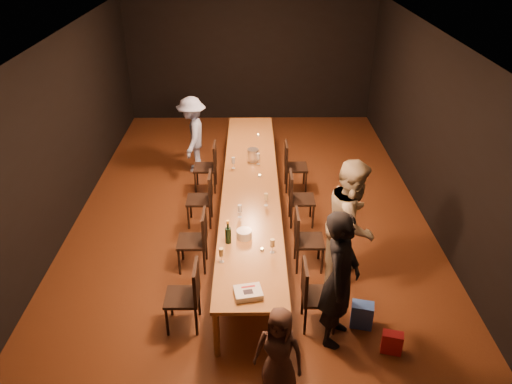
{
  "coord_description": "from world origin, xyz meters",
  "views": [
    {
      "loc": [
        0.02,
        -7.15,
        4.6
      ],
      "look_at": [
        0.08,
        -0.72,
        1.0
      ],
      "focal_mm": 35.0,
      "sensor_mm": 36.0,
      "label": 1
    }
  ],
  "objects_px": {
    "chair_right_2": "(302,199)",
    "plate_stack": "(244,234)",
    "chair_right_3": "(296,167)",
    "chair_left_1": "(192,241)",
    "child": "(279,351)",
    "woman_tan": "(351,223)",
    "ice_bucket": "(253,155)",
    "birthday_cake": "(248,293)",
    "table": "(251,186)",
    "chair_right_0": "(319,295)",
    "chair_left_0": "(182,296)",
    "woman_birthday": "(340,279)",
    "man_blue": "(193,135)",
    "chair_right_1": "(309,240)",
    "chair_left_3": "(205,167)",
    "champagne_bottle": "(228,232)",
    "chair_left_2": "(199,199)"
  },
  "relations": [
    {
      "from": "birthday_cake",
      "to": "table",
      "type": "bearing_deg",
      "value": 78.4
    },
    {
      "from": "child",
      "to": "chair_left_1",
      "type": "bearing_deg",
      "value": 137.11
    },
    {
      "from": "chair_right_0",
      "to": "chair_right_3",
      "type": "distance_m",
      "value": 3.6
    },
    {
      "from": "chair_right_1",
      "to": "chair_right_3",
      "type": "height_order",
      "value": "same"
    },
    {
      "from": "champagne_bottle",
      "to": "chair_right_0",
      "type": "bearing_deg",
      "value": -32.99
    },
    {
      "from": "chair_right_2",
      "to": "chair_right_3",
      "type": "relative_size",
      "value": 1.0
    },
    {
      "from": "chair_right_3",
      "to": "chair_left_1",
      "type": "distance_m",
      "value": 2.94
    },
    {
      "from": "chair_right_0",
      "to": "man_blue",
      "type": "distance_m",
      "value": 4.87
    },
    {
      "from": "chair_right_3",
      "to": "woman_tan",
      "type": "relative_size",
      "value": 0.5
    },
    {
      "from": "chair_right_3",
      "to": "woman_birthday",
      "type": "xyz_separation_m",
      "value": [
        0.19,
        -3.82,
        0.43
      ]
    },
    {
      "from": "woman_tan",
      "to": "ice_bucket",
      "type": "bearing_deg",
      "value": 54.56
    },
    {
      "from": "table",
      "to": "chair_left_1",
      "type": "bearing_deg",
      "value": -125.31
    },
    {
      "from": "chair_right_3",
      "to": "child",
      "type": "distance_m",
      "value": 4.61
    },
    {
      "from": "champagne_bottle",
      "to": "chair_left_1",
      "type": "bearing_deg",
      "value": 140.52
    },
    {
      "from": "chair_right_3",
      "to": "chair_right_1",
      "type": "bearing_deg",
      "value": -0.0
    },
    {
      "from": "chair_right_0",
      "to": "plate_stack",
      "type": "distance_m",
      "value": 1.31
    },
    {
      "from": "plate_stack",
      "to": "ice_bucket",
      "type": "xyz_separation_m",
      "value": [
        0.13,
        2.42,
        0.05
      ]
    },
    {
      "from": "chair_right_2",
      "to": "woman_birthday",
      "type": "relative_size",
      "value": 0.52
    },
    {
      "from": "chair_left_1",
      "to": "child",
      "type": "relative_size",
      "value": 0.85
    },
    {
      "from": "chair_left_3",
      "to": "woman_tan",
      "type": "bearing_deg",
      "value": -140.04
    },
    {
      "from": "chair_right_1",
      "to": "chair_right_2",
      "type": "relative_size",
      "value": 1.0
    },
    {
      "from": "table",
      "to": "man_blue",
      "type": "xyz_separation_m",
      "value": [
        -1.15,
        2.03,
        0.07
      ]
    },
    {
      "from": "chair_right_0",
      "to": "chair_left_3",
      "type": "xyz_separation_m",
      "value": [
        -1.7,
        3.6,
        0.0
      ]
    },
    {
      "from": "chair_left_0",
      "to": "woman_birthday",
      "type": "height_order",
      "value": "woman_birthday"
    },
    {
      "from": "chair_left_0",
      "to": "woman_tan",
      "type": "distance_m",
      "value": 2.46
    },
    {
      "from": "woman_birthday",
      "to": "birthday_cake",
      "type": "bearing_deg",
      "value": 117.21
    },
    {
      "from": "man_blue",
      "to": "champagne_bottle",
      "type": "bearing_deg",
      "value": 13.78
    },
    {
      "from": "chair_left_0",
      "to": "woman_birthday",
      "type": "xyz_separation_m",
      "value": [
        1.89,
        -0.22,
        0.43
      ]
    },
    {
      "from": "chair_right_2",
      "to": "plate_stack",
      "type": "height_order",
      "value": "chair_right_2"
    },
    {
      "from": "chair_right_1",
      "to": "chair_left_2",
      "type": "height_order",
      "value": "same"
    },
    {
      "from": "chair_left_0",
      "to": "woman_tan",
      "type": "bearing_deg",
      "value": -66.98
    },
    {
      "from": "chair_right_0",
      "to": "woman_tan",
      "type": "height_order",
      "value": "woman_tan"
    },
    {
      "from": "plate_stack",
      "to": "woman_birthday",
      "type": "bearing_deg",
      "value": -43.63
    },
    {
      "from": "chair_left_0",
      "to": "birthday_cake",
      "type": "distance_m",
      "value": 0.94
    },
    {
      "from": "chair_right_1",
      "to": "table",
      "type": "bearing_deg",
      "value": -144.69
    },
    {
      "from": "woman_birthday",
      "to": "plate_stack",
      "type": "distance_m",
      "value": 1.55
    },
    {
      "from": "table",
      "to": "birthday_cake",
      "type": "height_order",
      "value": "birthday_cake"
    },
    {
      "from": "chair_right_0",
      "to": "chair_right_3",
      "type": "bearing_deg",
      "value": 180.0
    },
    {
      "from": "champagne_bottle",
      "to": "ice_bucket",
      "type": "height_order",
      "value": "champagne_bottle"
    },
    {
      "from": "chair_right_0",
      "to": "chair_left_0",
      "type": "bearing_deg",
      "value": -90.0
    },
    {
      "from": "chair_right_2",
      "to": "child",
      "type": "height_order",
      "value": "child"
    },
    {
      "from": "chair_left_1",
      "to": "woman_birthday",
      "type": "relative_size",
      "value": 0.52
    },
    {
      "from": "table",
      "to": "child",
      "type": "xyz_separation_m",
      "value": [
        0.3,
        -3.37,
        -0.15
      ]
    },
    {
      "from": "child",
      "to": "chair_right_0",
      "type": "bearing_deg",
      "value": 79.76
    },
    {
      "from": "chair_left_0",
      "to": "chair_left_1",
      "type": "xyz_separation_m",
      "value": [
        0.0,
        1.2,
        0.0
      ]
    },
    {
      "from": "table",
      "to": "chair_left_0",
      "type": "height_order",
      "value": "chair_left_0"
    },
    {
      "from": "chair_right_0",
      "to": "woman_birthday",
      "type": "relative_size",
      "value": 0.52
    },
    {
      "from": "chair_right_0",
      "to": "man_blue",
      "type": "xyz_separation_m",
      "value": [
        -2.0,
        4.43,
        0.3
      ]
    },
    {
      "from": "chair_right_0",
      "to": "chair_left_2",
      "type": "height_order",
      "value": "same"
    },
    {
      "from": "chair_left_2",
      "to": "champagne_bottle",
      "type": "height_order",
      "value": "champagne_bottle"
    }
  ]
}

